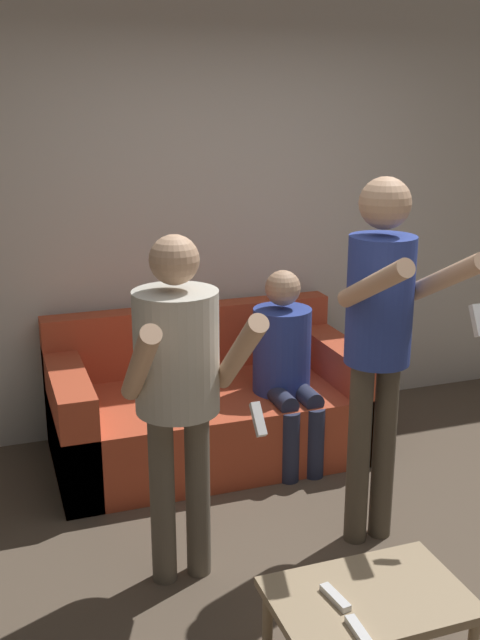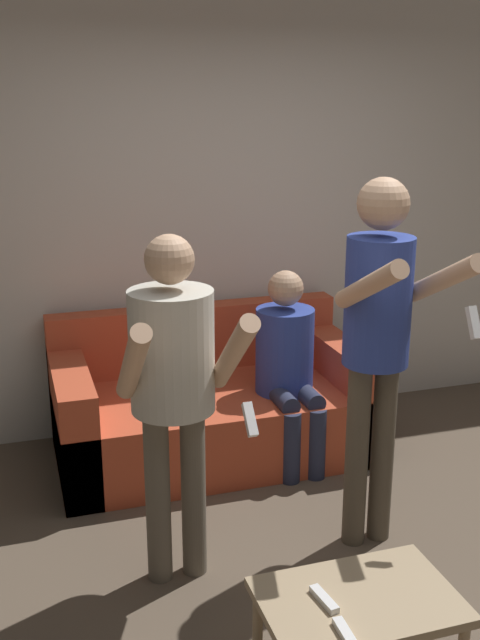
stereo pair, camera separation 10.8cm
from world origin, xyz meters
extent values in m
plane|color=brown|center=(0.00, 0.00, 0.00)|extent=(14.00, 14.00, 0.00)
cube|color=silver|center=(0.00, 2.01, 1.35)|extent=(6.40, 0.06, 2.70)
cube|color=#C64C2D|center=(-0.20, 1.46, 0.21)|extent=(1.83, 0.96, 0.42)
cube|color=#C64C2D|center=(-0.20, 1.86, 0.62)|extent=(1.83, 0.16, 0.41)
cube|color=#C64C2D|center=(-1.01, 1.46, 0.32)|extent=(0.20, 0.96, 0.64)
cube|color=#C64C2D|center=(0.62, 1.46, 0.32)|extent=(0.20, 0.96, 0.64)
cylinder|color=#6B6051|center=(-0.75, 0.36, 0.41)|extent=(0.11, 0.11, 0.81)
cylinder|color=#6B6051|center=(-0.59, 0.36, 0.41)|extent=(0.11, 0.11, 0.81)
cylinder|color=beige|center=(-0.67, 0.36, 1.07)|extent=(0.36, 0.36, 0.52)
sphere|color=tan|center=(-0.67, 0.36, 1.46)|extent=(0.20, 0.20, 0.20)
cylinder|color=tan|center=(-0.87, 0.14, 1.11)|extent=(0.08, 0.49, 0.44)
cylinder|color=tan|center=(-0.47, 0.14, 1.11)|extent=(0.08, 0.49, 0.44)
cube|color=white|center=(-0.47, -0.08, 0.92)|extent=(0.04, 0.11, 0.12)
cylinder|color=brown|center=(0.21, 0.36, 0.46)|extent=(0.11, 0.11, 0.92)
cylinder|color=brown|center=(0.34, 0.36, 0.46)|extent=(0.11, 0.11, 0.92)
cylinder|color=#2D429E|center=(0.27, 0.36, 1.21)|extent=(0.30, 0.30, 0.59)
sphere|color=tan|center=(0.27, 0.36, 1.64)|extent=(0.23, 0.23, 0.23)
cylinder|color=tan|center=(0.10, 0.12, 1.35)|extent=(0.08, 0.51, 0.31)
cylinder|color=tan|center=(0.45, 0.12, 1.35)|extent=(0.08, 0.51, 0.31)
cube|color=white|center=(0.45, -0.11, 1.23)|extent=(0.04, 0.08, 0.13)
cylinder|color=#282D47|center=(0.13, 1.00, 0.21)|extent=(0.11, 0.11, 0.42)
cylinder|color=#282D47|center=(0.28, 1.00, 0.21)|extent=(0.11, 0.11, 0.42)
cylinder|color=#282D47|center=(0.13, 1.16, 0.44)|extent=(0.11, 0.32, 0.11)
cylinder|color=#282D47|center=(0.28, 1.16, 0.44)|extent=(0.11, 0.32, 0.11)
cylinder|color=#2D429E|center=(0.21, 1.32, 0.67)|extent=(0.34, 0.34, 0.50)
sphere|color=tan|center=(0.21, 1.32, 1.04)|extent=(0.20, 0.20, 0.20)
cube|color=tan|center=(-0.19, -0.48, 0.35)|extent=(0.71, 0.47, 0.04)
cylinder|color=tan|center=(-0.51, -0.29, 0.17)|extent=(0.04, 0.04, 0.33)
cylinder|color=tan|center=(0.12, -0.29, 0.17)|extent=(0.04, 0.04, 0.33)
cube|color=white|center=(-0.33, -0.65, 0.38)|extent=(0.04, 0.15, 0.02)
cube|color=white|center=(-0.32, -0.47, 0.38)|extent=(0.06, 0.15, 0.02)
camera|label=1|loc=(-1.39, -2.49, 2.09)|focal=42.00mm
camera|label=2|loc=(-1.28, -2.52, 2.09)|focal=42.00mm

